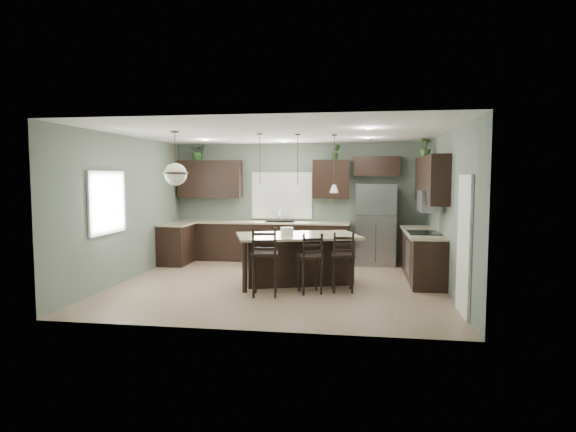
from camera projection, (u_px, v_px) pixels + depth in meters
The scene contains 33 objects.
ground at pixel (280, 284), 9.01m from camera, with size 6.00×6.00×0.00m, color #9E8466.
pantry_door at pixel (464, 245), 6.96m from camera, with size 0.04×0.82×2.04m, color white.
window_back at pixel (282, 196), 11.64m from camera, with size 1.35×0.02×1.00m, color white.
window_left at pixel (106, 203), 8.53m from camera, with size 0.02×1.10×1.00m, color white.
left_return_cabs at pixel (176, 245), 11.05m from camera, with size 0.60×0.90×0.90m, color black.
left_return_countertop at pixel (176, 224), 11.01m from camera, with size 0.66×0.96×0.04m, color #BDB78F.
back_lower_cabs at pixel (261, 242), 11.51m from camera, with size 4.20×0.60×0.90m, color black.
back_countertop at pixel (261, 222), 11.46m from camera, with size 4.20×0.66×0.04m, color #BDB78F.
sink_inset at pixel (280, 222), 11.39m from camera, with size 0.70×0.45×0.01m, color gray.
faucet at pixel (280, 216), 11.35m from camera, with size 0.02×0.02×0.28m, color silver.
back_upper_left at pixel (210, 179), 11.71m from camera, with size 1.55×0.34×0.90m, color black.
back_upper_right at pixel (331, 179), 11.28m from camera, with size 0.85×0.34×0.90m, color black.
fridge_header at pixel (377, 166), 11.10m from camera, with size 1.05×0.34×0.45m, color black.
right_lower_cabs at pixel (422, 256), 9.44m from camera, with size 0.60×2.35×0.90m, color black.
right_countertop at pixel (422, 232), 9.40m from camera, with size 0.66×2.35×0.04m, color #BDB78F.
cooktop at pixel (424, 233), 9.13m from camera, with size 0.58×0.75×0.02m, color black.
wall_oven_front at pixel (408, 258), 9.21m from camera, with size 0.01×0.72×0.60m, color gray.
right_upper_cabs at pixel (431, 180), 9.30m from camera, with size 0.34×2.35×0.90m, color black.
microwave at pixel (430, 201), 9.07m from camera, with size 0.40×0.75×0.40m, color gray.
refrigerator at pixel (375, 224), 10.97m from camera, with size 0.90×0.74×1.85m, color gray.
kitchen_island at pixel (297, 259), 9.04m from camera, with size 2.21×1.26×0.92m, color black.
serving_dish at pixel (287, 231), 8.97m from camera, with size 0.24×0.24×0.14m, color silver.
bar_stool_left at pixel (265, 261), 8.07m from camera, with size 0.44×0.44×1.18m, color black.
bar_stool_center at pixel (310, 263), 8.27m from camera, with size 0.39×0.39×1.06m, color black.
bar_stool_right at pixel (343, 262), 8.38m from camera, with size 0.39×0.39×1.06m, color black.
pendant_left at pixel (260, 163), 8.78m from camera, with size 0.17×0.17×1.10m, color white, non-canonical shape.
pendant_center at pixel (298, 164), 8.90m from camera, with size 0.17×0.17×1.10m, color silver, non-canonical shape.
pendant_right at pixel (334, 164), 9.01m from camera, with size 0.17×0.17×1.10m, color white, non-canonical shape.
chandelier at pixel (175, 158), 8.35m from camera, with size 0.43×0.43×0.95m, color beige, non-canonical shape.
plant_back_left at pixel (198, 151), 11.67m from camera, with size 0.41×0.35×0.45m, color #265324.
plant_back_right at pixel (336, 152), 11.18m from camera, with size 0.20×0.16×0.36m, color #275123.
plant_right_wall at pixel (426, 147), 9.91m from camera, with size 0.23×0.23×0.42m, color #3C5B27.
room_shell at pixel (279, 193), 8.87m from camera, with size 6.00×6.00×6.00m.
Camera 1 is at (1.47, -8.76, 2.02)m, focal length 30.00 mm.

